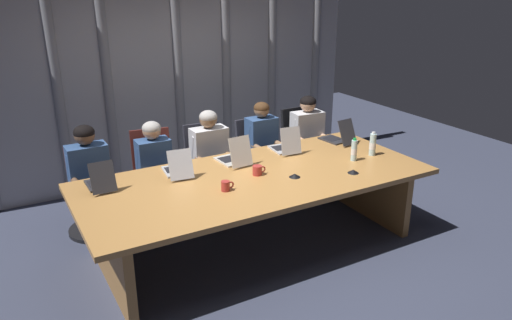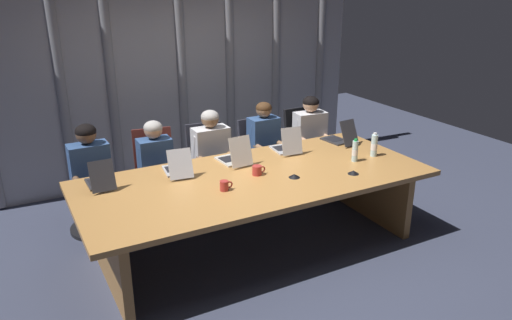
% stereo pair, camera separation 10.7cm
% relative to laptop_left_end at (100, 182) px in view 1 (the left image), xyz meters
% --- Properties ---
extents(ground_plane, '(10.43, 10.43, 0.00)m').
position_rel_laptop_left_end_xyz_m(ground_plane, '(1.37, -0.46, -0.81)').
color(ground_plane, '#383D51').
extents(conference_table, '(3.38, 1.48, 0.76)m').
position_rel_laptop_left_end_xyz_m(conference_table, '(1.37, -0.46, -0.21)').
color(conference_table, '#B77F42').
rests_on(conference_table, ground_plane).
extents(curtain_backdrop, '(5.22, 0.17, 2.88)m').
position_rel_laptop_left_end_xyz_m(curtain_backdrop, '(1.37, 1.74, 0.63)').
color(curtain_backdrop, '#9999A0').
rests_on(curtain_backdrop, ground_plane).
extents(laptop_left_end, '(0.22, 0.40, 0.28)m').
position_rel_laptop_left_end_xyz_m(laptop_left_end, '(0.00, 0.00, 0.00)').
color(laptop_left_end, '#2D2D33').
rests_on(laptop_left_end, conference_table).
extents(laptop_left_mid, '(0.28, 0.45, 0.28)m').
position_rel_laptop_left_end_xyz_m(laptop_left_mid, '(0.73, -0.03, -0.00)').
color(laptop_left_mid, '#BCBCC1').
rests_on(laptop_left_mid, conference_table).
extents(laptop_center, '(0.26, 0.42, 0.31)m').
position_rel_laptop_left_end_xyz_m(laptop_center, '(1.34, -0.03, 0.00)').
color(laptop_center, beige).
rests_on(laptop_center, conference_table).
extents(laptop_right_mid, '(0.27, 0.40, 0.31)m').
position_rel_laptop_left_end_xyz_m(laptop_right_mid, '(2.00, 0.01, 0.00)').
color(laptop_right_mid, '#BCBCC1').
rests_on(laptop_right_mid, conference_table).
extents(laptop_right_end, '(0.26, 0.45, 0.29)m').
position_rel_laptop_left_end_xyz_m(laptop_right_end, '(2.71, -0.01, 0.00)').
color(laptop_right_end, '#2D2D33').
rests_on(laptop_right_end, conference_table).
extents(office_chair_left_end, '(0.60, 0.60, 0.90)m').
position_rel_laptop_left_end_xyz_m(office_chair_left_end, '(0.05, 0.70, -0.47)').
color(office_chair_left_end, '#511E19').
rests_on(office_chair_left_end, ground_plane).
extents(office_chair_left_mid, '(0.60, 0.61, 0.97)m').
position_rel_laptop_left_end_xyz_m(office_chair_left_mid, '(0.73, 0.71, -0.45)').
color(office_chair_left_mid, '#511E19').
rests_on(office_chair_left_mid, ground_plane).
extents(office_chair_center, '(0.60, 0.60, 0.94)m').
position_rel_laptop_left_end_xyz_m(office_chair_center, '(1.37, 0.70, -0.46)').
color(office_chair_center, '#2D2D38').
rests_on(office_chair_center, ground_plane).
extents(office_chair_right_mid, '(0.60, 0.60, 0.92)m').
position_rel_laptop_left_end_xyz_m(office_chair_right_mid, '(2.06, 0.70, -0.47)').
color(office_chair_right_mid, '#2D2D38').
rests_on(office_chair_right_mid, ground_plane).
extents(office_chair_right_end, '(0.60, 0.60, 0.97)m').
position_rel_laptop_left_end_xyz_m(office_chair_right_end, '(2.73, 0.71, -0.45)').
color(office_chair_right_end, black).
rests_on(office_chair_right_end, ground_plane).
extents(person_left_end, '(0.41, 0.55, 1.18)m').
position_rel_laptop_left_end_xyz_m(person_left_end, '(0.02, 0.55, -0.13)').
color(person_left_end, '#335184').
rests_on(person_left_end, ground_plane).
extents(person_left_mid, '(0.37, 0.55, 1.13)m').
position_rel_laptop_left_end_xyz_m(person_left_mid, '(0.71, 0.54, -0.17)').
color(person_left_mid, '#335184').
rests_on(person_left_mid, ground_plane).
extents(person_center, '(0.42, 0.55, 1.16)m').
position_rel_laptop_left_end_xyz_m(person_center, '(1.36, 0.55, -0.15)').
color(person_center, silver).
rests_on(person_center, ground_plane).
extents(person_right_mid, '(0.36, 0.55, 1.17)m').
position_rel_laptop_left_end_xyz_m(person_right_mid, '(2.06, 0.54, -0.15)').
color(person_right_mid, '#335184').
rests_on(person_right_mid, ground_plane).
extents(person_right_end, '(0.43, 0.56, 1.17)m').
position_rel_laptop_left_end_xyz_m(person_right_end, '(2.72, 0.55, -0.14)').
color(person_right_end, silver).
rests_on(person_right_end, ground_plane).
extents(water_bottle_primary, '(0.07, 0.07, 0.26)m').
position_rel_laptop_left_end_xyz_m(water_bottle_primary, '(2.75, -0.55, 0.06)').
color(water_bottle_primary, silver).
rests_on(water_bottle_primary, conference_table).
extents(water_bottle_secondary, '(0.06, 0.06, 0.24)m').
position_rel_laptop_left_end_xyz_m(water_bottle_secondary, '(2.47, -0.58, 0.06)').
color(water_bottle_secondary, silver).
rests_on(water_bottle_secondary, conference_table).
extents(coffee_mug_near, '(0.14, 0.09, 0.09)m').
position_rel_laptop_left_end_xyz_m(coffee_mug_near, '(1.40, -0.43, -0.01)').
color(coffee_mug_near, '#B2332D').
rests_on(coffee_mug_near, conference_table).
extents(coffee_mug_far, '(0.12, 0.08, 0.09)m').
position_rel_laptop_left_end_xyz_m(coffee_mug_far, '(0.96, -0.62, -0.01)').
color(coffee_mug_far, '#B2332D').
rests_on(coffee_mug_far, conference_table).
extents(conference_mic_left_side, '(0.11, 0.11, 0.03)m').
position_rel_laptop_left_end_xyz_m(conference_mic_left_side, '(1.68, -0.66, -0.04)').
color(conference_mic_left_side, black).
rests_on(conference_mic_left_side, conference_table).
extents(conference_mic_middle, '(0.11, 0.11, 0.03)m').
position_rel_laptop_left_end_xyz_m(conference_mic_middle, '(2.23, -0.85, -0.04)').
color(conference_mic_middle, black).
rests_on(conference_mic_middle, conference_table).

